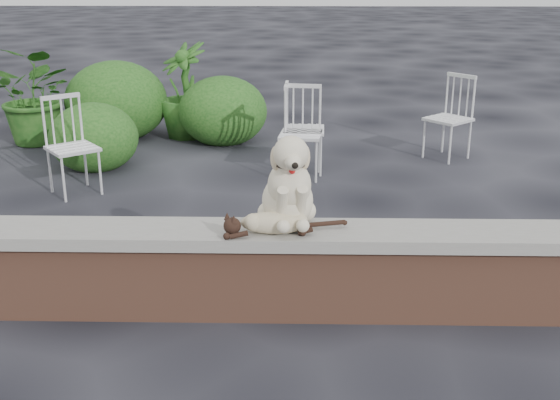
{
  "coord_description": "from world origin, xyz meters",
  "views": [
    {
      "loc": [
        -0.35,
        -3.98,
        2.17
      ],
      "look_at": [
        -0.44,
        0.2,
        0.7
      ],
      "focal_mm": 44.35,
      "sensor_mm": 36.0,
      "label": 1
    }
  ],
  "objects_px": {
    "dog": "(288,178)",
    "potted_plant_a": "(36,95)",
    "potted_plant_b": "(185,90)",
    "chair_b": "(301,133)",
    "chair_a": "(72,147)",
    "chair_e": "(304,128)",
    "chair_d": "(448,118)",
    "cat": "(274,221)"
  },
  "relations": [
    {
      "from": "dog",
      "to": "cat",
      "type": "relative_size",
      "value": 0.67
    },
    {
      "from": "chair_b",
      "to": "chair_e",
      "type": "xyz_separation_m",
      "value": [
        0.04,
        0.21,
        0.0
      ]
    },
    {
      "from": "chair_b",
      "to": "chair_a",
      "type": "xyz_separation_m",
      "value": [
        -2.18,
        -0.59,
        0.0
      ]
    },
    {
      "from": "chair_a",
      "to": "potted_plant_a",
      "type": "xyz_separation_m",
      "value": [
        -1.02,
        1.91,
        0.13
      ]
    },
    {
      "from": "chair_d",
      "to": "chair_a",
      "type": "bearing_deg",
      "value": -112.77
    },
    {
      "from": "chair_b",
      "to": "chair_d",
      "type": "bearing_deg",
      "value": 30.91
    },
    {
      "from": "chair_e",
      "to": "potted_plant_a",
      "type": "xyz_separation_m",
      "value": [
        -3.23,
        1.11,
        0.13
      ]
    },
    {
      "from": "chair_e",
      "to": "cat",
      "type": "bearing_deg",
      "value": 178.38
    },
    {
      "from": "chair_e",
      "to": "dog",
      "type": "bearing_deg",
      "value": 179.68
    },
    {
      "from": "potted_plant_a",
      "to": "chair_a",
      "type": "bearing_deg",
      "value": -61.96
    },
    {
      "from": "potted_plant_a",
      "to": "cat",
      "type": "bearing_deg",
      "value": -55.17
    },
    {
      "from": "dog",
      "to": "chair_a",
      "type": "bearing_deg",
      "value": 123.64
    },
    {
      "from": "dog",
      "to": "chair_e",
      "type": "height_order",
      "value": "dog"
    },
    {
      "from": "dog",
      "to": "chair_e",
      "type": "distance_m",
      "value": 3.1
    },
    {
      "from": "cat",
      "to": "potted_plant_a",
      "type": "relative_size",
      "value": 0.77
    },
    {
      "from": "chair_a",
      "to": "chair_b",
      "type": "bearing_deg",
      "value": -23.12
    },
    {
      "from": "chair_a",
      "to": "potted_plant_b",
      "type": "xyz_separation_m",
      "value": [
        0.73,
        2.28,
        0.13
      ]
    },
    {
      "from": "chair_e",
      "to": "chair_d",
      "type": "bearing_deg",
      "value": -69.29
    },
    {
      "from": "chair_d",
      "to": "potted_plant_b",
      "type": "bearing_deg",
      "value": -148.69
    },
    {
      "from": "dog",
      "to": "potted_plant_a",
      "type": "bearing_deg",
      "value": 117.71
    },
    {
      "from": "dog",
      "to": "chair_e",
      "type": "relative_size",
      "value": 0.65
    },
    {
      "from": "potted_plant_b",
      "to": "chair_d",
      "type": "bearing_deg",
      "value": -16.7
    },
    {
      "from": "chair_b",
      "to": "potted_plant_a",
      "type": "distance_m",
      "value": 3.46
    },
    {
      "from": "chair_a",
      "to": "chair_e",
      "type": "height_order",
      "value": "same"
    },
    {
      "from": "potted_plant_b",
      "to": "cat",
      "type": "bearing_deg",
      "value": -74.94
    },
    {
      "from": "dog",
      "to": "cat",
      "type": "distance_m",
      "value": 0.29
    },
    {
      "from": "dog",
      "to": "chair_a",
      "type": "xyz_separation_m",
      "value": [
        -2.07,
        2.27,
        -0.42
      ]
    },
    {
      "from": "chair_b",
      "to": "chair_d",
      "type": "relative_size",
      "value": 1.0
    },
    {
      "from": "chair_a",
      "to": "chair_d",
      "type": "distance_m",
      "value": 4.07
    },
    {
      "from": "chair_b",
      "to": "chair_d",
      "type": "distance_m",
      "value": 1.83
    },
    {
      "from": "dog",
      "to": "potted_plant_b",
      "type": "height_order",
      "value": "dog"
    },
    {
      "from": "potted_plant_b",
      "to": "chair_b",
      "type": "bearing_deg",
      "value": -49.35
    },
    {
      "from": "dog",
      "to": "chair_d",
      "type": "xyz_separation_m",
      "value": [
        1.77,
        3.61,
        -0.42
      ]
    },
    {
      "from": "chair_a",
      "to": "dog",
      "type": "bearing_deg",
      "value": -85.84
    },
    {
      "from": "cat",
      "to": "potted_plant_b",
      "type": "bearing_deg",
      "value": 96.27
    },
    {
      "from": "chair_b",
      "to": "potted_plant_a",
      "type": "height_order",
      "value": "potted_plant_a"
    },
    {
      "from": "chair_a",
      "to": "chair_e",
      "type": "bearing_deg",
      "value": -18.42
    },
    {
      "from": "dog",
      "to": "potted_plant_a",
      "type": "height_order",
      "value": "dog"
    },
    {
      "from": "chair_e",
      "to": "potted_plant_b",
      "type": "bearing_deg",
      "value": 47.51
    },
    {
      "from": "dog",
      "to": "chair_a",
      "type": "distance_m",
      "value": 3.1
    },
    {
      "from": "dog",
      "to": "chair_a",
      "type": "relative_size",
      "value": 0.65
    },
    {
      "from": "chair_e",
      "to": "potted_plant_b",
      "type": "distance_m",
      "value": 2.1
    }
  ]
}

